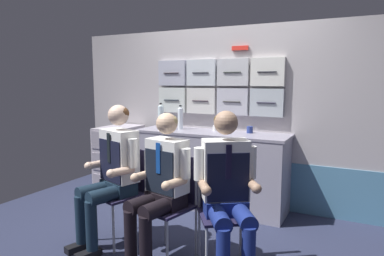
# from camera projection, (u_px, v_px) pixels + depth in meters

# --- Properties ---
(ground) EXTENTS (4.80, 4.80, 0.04)m
(ground) POSITION_uv_depth(u_px,v_px,m) (170.00, 246.00, 3.20)
(ground) COLOR #252A41
(galley_bulkhead) EXTENTS (4.20, 0.14, 2.15)m
(galley_bulkhead) POSITION_uv_depth(u_px,v_px,m) (225.00, 116.00, 4.27)
(galley_bulkhead) COLOR #AEA8AA
(galley_bulkhead) RESTS_ON ground
(galley_counter) EXTENTS (1.83, 0.53, 0.91)m
(galley_counter) POSITION_uv_depth(u_px,v_px,m) (211.00, 169.00, 4.13)
(galley_counter) COLOR #9C98AA
(galley_counter) RESTS_ON ground
(service_trolley) EXTENTS (0.40, 0.65, 0.90)m
(service_trolley) POSITION_uv_depth(u_px,v_px,m) (119.00, 157.00, 4.64)
(service_trolley) COLOR black
(service_trolley) RESTS_ON ground
(folding_chair_left) EXTENTS (0.50, 0.50, 0.86)m
(folding_chair_left) POSITION_uv_depth(u_px,v_px,m) (127.00, 183.00, 3.28)
(folding_chair_left) COLOR #A8AAAF
(folding_chair_left) RESTS_ON ground
(crew_member_left) EXTENTS (0.53, 0.68, 1.29)m
(crew_member_left) POSITION_uv_depth(u_px,v_px,m) (112.00, 168.00, 3.15)
(crew_member_left) COLOR black
(crew_member_left) RESTS_ON ground
(folding_chair_center) EXTENTS (0.48, 0.48, 0.86)m
(folding_chair_center) POSITION_uv_depth(u_px,v_px,m) (174.00, 195.00, 2.96)
(folding_chair_center) COLOR #A8AAAF
(folding_chair_center) RESTS_ON ground
(crew_member_center) EXTENTS (0.49, 0.63, 1.25)m
(crew_member_center) POSITION_uv_depth(u_px,v_px,m) (160.00, 182.00, 2.81)
(crew_member_center) COLOR black
(crew_member_center) RESTS_ON ground
(folding_chair_right) EXTENTS (0.56, 0.56, 0.86)m
(folding_chair_right) POSITION_uv_depth(u_px,v_px,m) (223.00, 201.00, 2.81)
(folding_chair_right) COLOR #A8AAAF
(folding_chair_right) RESTS_ON ground
(crew_member_right) EXTENTS (0.61, 0.67, 1.28)m
(crew_member_right) POSITION_uv_depth(u_px,v_px,m) (228.00, 186.00, 2.62)
(crew_member_right) COLOR black
(crew_member_right) RESTS_ON ground
(water_bottle_short) EXTENTS (0.07, 0.07, 0.30)m
(water_bottle_short) POSITION_uv_depth(u_px,v_px,m) (180.00, 118.00, 4.28)
(water_bottle_short) COLOR white
(water_bottle_short) RESTS_ON galley_counter
(water_bottle_tall) EXTENTS (0.07, 0.07, 0.31)m
(water_bottle_tall) POSITION_uv_depth(u_px,v_px,m) (161.00, 116.00, 4.48)
(water_bottle_tall) COLOR silver
(water_bottle_tall) RESTS_ON galley_counter
(paper_cup_tan) EXTENTS (0.07, 0.07, 0.08)m
(paper_cup_tan) POSITION_uv_depth(u_px,v_px,m) (250.00, 130.00, 3.97)
(paper_cup_tan) COLOR navy
(paper_cup_tan) RESTS_ON galley_counter
(coffee_cup_white) EXTENTS (0.06, 0.06, 0.07)m
(coffee_cup_white) POSITION_uv_depth(u_px,v_px,m) (172.00, 126.00, 4.26)
(coffee_cup_white) COLOR tan
(coffee_cup_white) RESTS_ON galley_counter
(paper_cup_blue) EXTENTS (0.07, 0.07, 0.06)m
(paper_cup_blue) POSITION_uv_depth(u_px,v_px,m) (216.00, 128.00, 4.17)
(paper_cup_blue) COLOR white
(paper_cup_blue) RESTS_ON galley_counter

